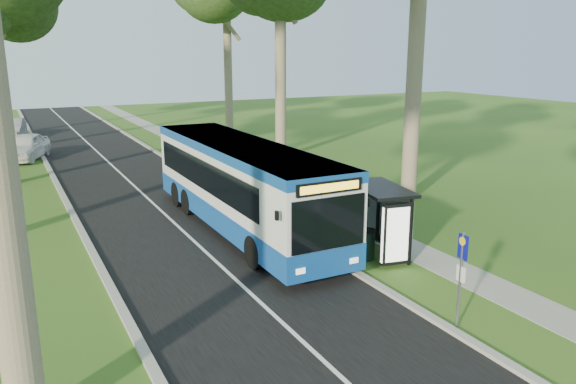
% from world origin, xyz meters
% --- Properties ---
extents(ground, '(120.00, 120.00, 0.00)m').
position_xyz_m(ground, '(0.00, 0.00, 0.00)').
color(ground, '#335A1C').
rests_on(ground, ground).
extents(road, '(7.00, 100.00, 0.02)m').
position_xyz_m(road, '(-3.50, 10.00, 0.01)').
color(road, black).
rests_on(road, ground).
extents(kerb_east, '(0.25, 100.00, 0.12)m').
position_xyz_m(kerb_east, '(0.00, 10.00, 0.06)').
color(kerb_east, '#9E9B93').
rests_on(kerb_east, ground).
extents(kerb_west, '(0.25, 100.00, 0.12)m').
position_xyz_m(kerb_west, '(-7.00, 10.00, 0.06)').
color(kerb_west, '#9E9B93').
rests_on(kerb_west, ground).
extents(centre_line, '(0.12, 100.00, 0.00)m').
position_xyz_m(centre_line, '(-3.50, 10.00, 0.02)').
color(centre_line, white).
rests_on(centre_line, road).
extents(footpath, '(1.50, 100.00, 0.02)m').
position_xyz_m(footpath, '(3.00, 10.00, 0.01)').
color(footpath, gray).
rests_on(footpath, ground).
extents(bus, '(2.71, 12.80, 3.39)m').
position_xyz_m(bus, '(-1.39, 5.11, 1.76)').
color(bus, silver).
rests_on(bus, ground).
extents(bus_stop_sign, '(0.10, 0.35, 2.50)m').
position_xyz_m(bus_stop_sign, '(0.30, -4.73, 1.56)').
color(bus_stop_sign, gray).
rests_on(bus_stop_sign, ground).
extents(bus_shelter, '(1.96, 3.00, 2.38)m').
position_xyz_m(bus_shelter, '(1.77, 0.06, 1.67)').
color(bus_shelter, black).
rests_on(bus_shelter, ground).
extents(litter_bin, '(0.59, 0.59, 1.03)m').
position_xyz_m(litter_bin, '(1.05, 0.26, 0.52)').
color(litter_bin, black).
rests_on(litter_bin, ground).
extents(car_white, '(3.63, 5.26, 1.66)m').
position_xyz_m(car_white, '(-7.97, 24.83, 0.83)').
color(car_white, silver).
rests_on(car_white, ground).
extents(car_silver, '(2.34, 4.81, 1.52)m').
position_xyz_m(car_silver, '(-8.37, 35.39, 0.76)').
color(car_silver, '#97999E').
rests_on(car_silver, ground).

